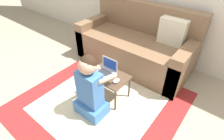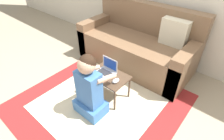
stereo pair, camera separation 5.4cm
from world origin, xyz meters
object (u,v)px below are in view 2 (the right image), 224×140
(laptop, at_px, (107,71))
(computer_mouse, at_px, (116,81))
(person_seated, at_px, (90,88))
(couch, at_px, (137,46))
(laptop_desk, at_px, (108,78))

(laptop, relative_size, computer_mouse, 2.33)
(laptop, bearing_deg, person_seated, -78.99)
(couch, distance_m, laptop, 0.85)
(computer_mouse, bearing_deg, laptop_desk, 166.79)
(laptop, distance_m, computer_mouse, 0.20)
(couch, height_order, person_seated, couch)
(laptop_desk, height_order, laptop, laptop)
(couch, bearing_deg, person_seated, -81.42)
(computer_mouse, bearing_deg, person_seated, -113.01)
(couch, bearing_deg, laptop_desk, -79.59)
(laptop_desk, xyz_separation_m, person_seated, (0.02, -0.33, 0.08))
(computer_mouse, bearing_deg, laptop, 162.38)
(laptop_desk, bearing_deg, laptop, 150.37)
(laptop, bearing_deg, laptop_desk, -29.63)
(laptop, height_order, person_seated, person_seated)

